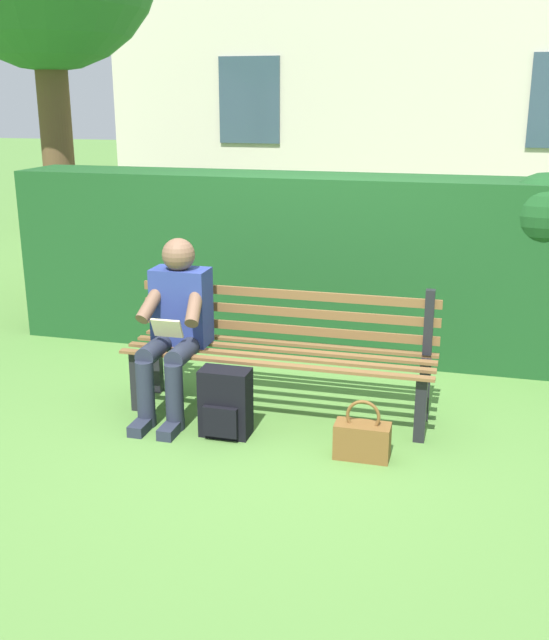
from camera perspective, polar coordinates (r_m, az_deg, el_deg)
The scene contains 6 objects.
ground at distance 5.10m, azimuth 0.29°, elevation -7.19°, with size 60.00×60.00×0.00m, color #517F38.
park_bench at distance 5.01m, azimuth 0.52°, elevation -2.08°, with size 2.07×0.50×0.88m.
person_seated at distance 5.00m, azimuth -7.59°, elevation -0.23°, with size 0.44×0.73×1.18m.
hedge_backdrop at distance 6.19m, azimuth 4.56°, elevation 4.48°, with size 5.37×0.72×1.54m.
backpack at distance 4.73m, azimuth -3.78°, elevation -6.37°, with size 0.31×0.25×0.44m.
handbag at distance 4.51m, azimuth 6.72°, elevation -9.03°, with size 0.33×0.16×0.37m.
Camera 1 is at (-1.17, 4.51, 2.07)m, focal length 41.88 mm.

